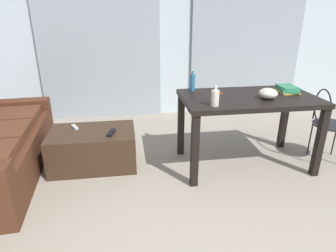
# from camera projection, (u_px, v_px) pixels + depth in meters

# --- Properties ---
(ground_plane) EXTENTS (8.80, 8.80, 0.00)m
(ground_plane) POSITION_uv_depth(u_px,v_px,m) (211.00, 180.00, 3.01)
(ground_plane) COLOR gray
(wall_back) EXTENTS (6.14, 0.10, 2.57)m
(wall_back) POSITION_uv_depth(u_px,v_px,m) (175.00, 35.00, 4.59)
(wall_back) COLOR silver
(wall_back) RESTS_ON ground
(curtains) EXTENTS (4.20, 0.03, 2.24)m
(curtains) POSITION_uv_depth(u_px,v_px,m) (176.00, 46.00, 4.57)
(curtains) COLOR #99A3AD
(curtains) RESTS_ON ground
(coffee_table) EXTENTS (0.92, 0.60, 0.41)m
(coffee_table) POSITION_uv_depth(u_px,v_px,m) (93.00, 148.00, 3.24)
(coffee_table) COLOR #382619
(coffee_table) RESTS_ON ground
(craft_table) EXTENTS (1.41, 0.81, 0.80)m
(craft_table) POSITION_uv_depth(u_px,v_px,m) (248.00, 106.00, 3.09)
(craft_table) COLOR black
(craft_table) RESTS_ON ground
(wire_chair) EXTENTS (0.40, 0.43, 0.85)m
(wire_chair) POSITION_uv_depth(u_px,v_px,m) (327.00, 118.00, 3.23)
(wire_chair) COLOR black
(wire_chair) RESTS_ON ground
(bottle_near) EXTENTS (0.08, 0.08, 0.20)m
(bottle_near) POSITION_uv_depth(u_px,v_px,m) (215.00, 98.00, 2.71)
(bottle_near) COLOR beige
(bottle_near) RESTS_ON craft_table
(bottle_far) EXTENTS (0.06, 0.06, 0.22)m
(bottle_far) POSITION_uv_depth(u_px,v_px,m) (192.00, 82.00, 3.23)
(bottle_far) COLOR teal
(bottle_far) RESTS_ON craft_table
(bowl) EXTENTS (0.19, 0.19, 0.11)m
(bowl) POSITION_uv_depth(u_px,v_px,m) (268.00, 93.00, 2.94)
(bowl) COLOR beige
(bowl) RESTS_ON craft_table
(book_stack) EXTENTS (0.23, 0.29, 0.07)m
(book_stack) POSITION_uv_depth(u_px,v_px,m) (287.00, 89.00, 3.19)
(book_stack) COLOR gold
(book_stack) RESTS_ON craft_table
(scissors) EXTENTS (0.06, 0.10, 0.00)m
(scissors) POSITION_uv_depth(u_px,v_px,m) (220.00, 93.00, 3.16)
(scissors) COLOR #9EA0A5
(scissors) RESTS_ON craft_table
(tv_remote_primary) EXTENTS (0.09, 0.19, 0.02)m
(tv_remote_primary) POSITION_uv_depth(u_px,v_px,m) (111.00, 133.00, 3.10)
(tv_remote_primary) COLOR black
(tv_remote_primary) RESTS_ON coffee_table
(tv_remote_secondary) EXTENTS (0.10, 0.15, 0.02)m
(tv_remote_secondary) POSITION_uv_depth(u_px,v_px,m) (75.00, 127.00, 3.25)
(tv_remote_secondary) COLOR #B7B7B2
(tv_remote_secondary) RESTS_ON coffee_table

